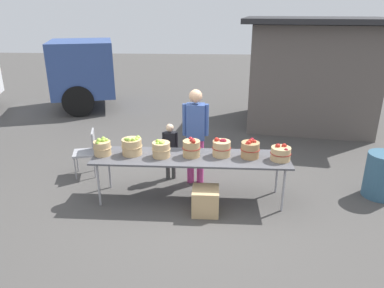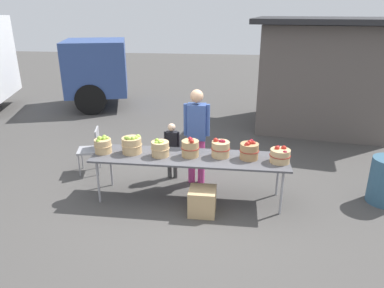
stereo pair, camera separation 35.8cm
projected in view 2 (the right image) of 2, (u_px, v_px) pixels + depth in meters
ground_plane at (190, 198)px, 5.92m from camera, size 40.00×40.00×0.00m
market_table at (190, 159)px, 5.67m from camera, size 3.10×0.76×0.75m
apple_basket_green_0 at (103, 145)px, 5.77m from camera, size 0.29×0.29×0.29m
apple_basket_green_1 at (132, 145)px, 5.75m from camera, size 0.33×0.33×0.31m
apple_basket_green_2 at (160, 148)px, 5.64m from camera, size 0.30×0.30×0.28m
apple_basket_red_0 at (190, 148)px, 5.62m from camera, size 0.29×0.29×0.32m
apple_basket_red_1 at (220, 148)px, 5.61m from camera, size 0.30×0.30×0.30m
apple_basket_red_2 at (249, 151)px, 5.53m from camera, size 0.30×0.30×0.31m
apple_basket_red_3 at (280, 155)px, 5.41m from camera, size 0.32×0.32×0.26m
vendor_adult at (197, 130)px, 6.12m from camera, size 0.45×0.23×1.70m
child_customer at (172, 146)px, 6.43m from camera, size 0.28×0.16×1.05m
food_kiosk at (323, 74)px, 9.07m from camera, size 3.89×3.39×2.74m
folding_chair at (92, 147)px, 6.72m from camera, size 0.49×0.49×0.86m
produce_crate at (202, 201)px, 5.43m from camera, size 0.40×0.40×0.40m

